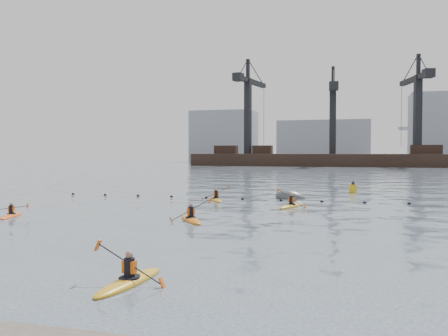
{
  "coord_description": "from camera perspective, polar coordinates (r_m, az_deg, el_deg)",
  "views": [
    {
      "loc": [
        6.62,
        -12.86,
        3.7
      ],
      "look_at": [
        -0.47,
        11.87,
        2.8
      ],
      "focal_mm": 38.0,
      "sensor_mm": 36.0,
      "label": 1
    }
  ],
  "objects": [
    {
      "name": "kayaker_3",
      "position": [
        32.01,
        8.12,
        -4.48
      ],
      "size": [
        2.2,
        3.27,
        1.35
      ],
      "rotation": [
        0.0,
        0.0,
        -0.32
      ],
      "color": "#C98E17",
      "rests_on": "ground"
    },
    {
      "name": "kayaker_2",
      "position": [
        29.66,
        -24.21,
        -5.17
      ],
      "size": [
        1.83,
        2.85,
        0.91
      ],
      "rotation": [
        0.0,
        0.0,
        0.34
      ],
      "color": "#EC5916",
      "rests_on": "ground"
    },
    {
      "name": "barge_pier",
      "position": [
        123.06,
        12.81,
        1.11
      ],
      "size": [
        72.0,
        19.3,
        29.5
      ],
      "color": "black",
      "rests_on": "ground"
    },
    {
      "name": "kayaker_1",
      "position": [
        13.86,
        -11.31,
        -13.09
      ],
      "size": [
        2.28,
        3.3,
        1.3
      ],
      "rotation": [
        0.0,
        0.0,
        -0.09
      ],
      "color": "#CA8F17",
      "rests_on": "ground"
    },
    {
      "name": "skyline",
      "position": [
        163.29,
        14.48,
        3.88
      ],
      "size": [
        141.0,
        28.0,
        22.0
      ],
      "color": "gray",
      "rests_on": "ground"
    },
    {
      "name": "kayaker_0",
      "position": [
        25.47,
        -4.01,
        -6.12
      ],
      "size": [
        2.44,
        3.16,
        1.36
      ],
      "rotation": [
        0.0,
        0.0,
        0.6
      ],
      "color": "orange",
      "rests_on": "ground"
    },
    {
      "name": "nav_buoy",
      "position": [
        43.95,
        15.26,
        -2.41
      ],
      "size": [
        0.68,
        0.68,
        1.24
      ],
      "color": "#BD9D12",
      "rests_on": "ground"
    },
    {
      "name": "kayaker_5",
      "position": [
        35.77,
        -0.97,
        -3.77
      ],
      "size": [
        2.12,
        3.26,
        1.27
      ],
      "rotation": [
        0.0,
        0.0,
        0.47
      ],
      "color": "orange",
      "rests_on": "ground"
    },
    {
      "name": "ground",
      "position": [
        14.93,
        -11.15,
        -12.38
      ],
      "size": [
        400.0,
        400.0,
        0.0
      ],
      "primitive_type": "plane",
      "color": "#394453",
      "rests_on": "ground"
    },
    {
      "name": "mooring_buoy",
      "position": [
        37.63,
        8.1,
        -3.66
      ],
      "size": [
        2.89,
        1.82,
        1.75
      ],
      "primitive_type": "ellipsoid",
      "rotation": [
        0.0,
        0.21,
        0.13
      ],
      "color": "#3B3E40",
      "rests_on": "ground"
    },
    {
      "name": "float_line",
      "position": [
        36.29,
        4.6,
        -3.81
      ],
      "size": [
        33.24,
        0.73,
        0.24
      ],
      "color": "black",
      "rests_on": "ground"
    }
  ]
}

